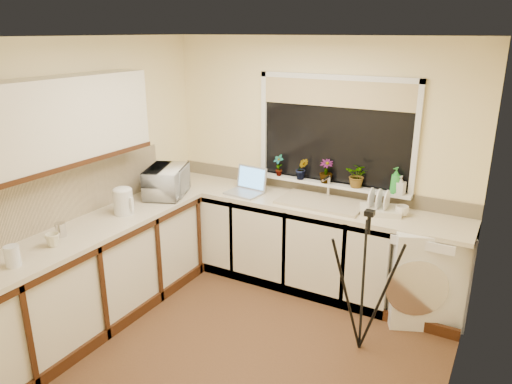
% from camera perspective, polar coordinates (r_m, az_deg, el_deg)
% --- Properties ---
extents(floor, '(3.20, 3.20, 0.00)m').
position_cam_1_polar(floor, '(4.27, -1.76, -17.28)').
color(floor, brown).
rests_on(floor, ground).
extents(ceiling, '(3.20, 3.20, 0.00)m').
position_cam_1_polar(ceiling, '(3.47, -2.17, 17.74)').
color(ceiling, white).
rests_on(ceiling, ground).
extents(wall_back, '(3.20, 0.00, 3.20)m').
position_cam_1_polar(wall_back, '(4.98, 6.97, 3.56)').
color(wall_back, '#FEE8A9').
rests_on(wall_back, ground).
extents(wall_front, '(3.20, 0.00, 3.20)m').
position_cam_1_polar(wall_front, '(2.64, -19.24, -11.38)').
color(wall_front, '#FEE8A9').
rests_on(wall_front, ground).
extents(wall_left, '(0.00, 3.00, 3.00)m').
position_cam_1_polar(wall_left, '(4.68, -19.01, 1.71)').
color(wall_left, '#FEE8A9').
rests_on(wall_left, ground).
extents(wall_right, '(0.00, 3.00, 3.00)m').
position_cam_1_polar(wall_right, '(3.23, 23.35, -6.24)').
color(wall_right, '#FEE8A9').
rests_on(wall_right, ground).
extents(base_cabinet_back, '(2.55, 0.60, 0.86)m').
position_cam_1_polar(base_cabinet_back, '(5.11, 1.95, -5.37)').
color(base_cabinet_back, silver).
rests_on(base_cabinet_back, floor).
extents(base_cabinet_left, '(0.54, 2.40, 0.86)m').
position_cam_1_polar(base_cabinet_left, '(4.57, -18.17, -9.36)').
color(base_cabinet_left, silver).
rests_on(base_cabinet_left, floor).
extents(worktop_back, '(3.20, 0.60, 0.04)m').
position_cam_1_polar(worktop_back, '(4.81, 5.45, -1.20)').
color(worktop_back, beige).
rests_on(worktop_back, base_cabinet_back).
extents(worktop_left, '(0.60, 2.40, 0.04)m').
position_cam_1_polar(worktop_left, '(4.39, -18.75, -4.14)').
color(worktop_left, beige).
rests_on(worktop_left, base_cabinet_left).
extents(upper_cabinet, '(0.28, 1.90, 0.70)m').
position_cam_1_polar(upper_cabinet, '(4.15, -22.89, 7.41)').
color(upper_cabinet, silver).
rests_on(upper_cabinet, wall_left).
extents(splashback_left, '(0.02, 2.40, 0.45)m').
position_cam_1_polar(splashback_left, '(4.52, -21.55, -0.51)').
color(splashback_left, beige).
rests_on(splashback_left, wall_left).
extents(splashback_back, '(3.20, 0.02, 0.14)m').
position_cam_1_polar(splashback_back, '(5.04, 6.80, 0.73)').
color(splashback_back, beige).
rests_on(splashback_back, wall_back).
extents(window_glass, '(1.50, 0.02, 1.00)m').
position_cam_1_polar(window_glass, '(4.82, 9.26, 6.94)').
color(window_glass, black).
rests_on(window_glass, wall_back).
extents(window_blind, '(1.50, 0.02, 0.25)m').
position_cam_1_polar(window_blind, '(4.74, 9.39, 11.33)').
color(window_blind, tan).
rests_on(window_blind, wall_back).
extents(windowsill, '(1.60, 0.14, 0.03)m').
position_cam_1_polar(windowsill, '(4.90, 8.73, 0.92)').
color(windowsill, white).
rests_on(windowsill, wall_back).
extents(sink, '(0.82, 0.46, 0.03)m').
position_cam_1_polar(sink, '(4.73, 7.68, -1.22)').
color(sink, tan).
rests_on(sink, worktop_back).
extents(faucet, '(0.03, 0.03, 0.24)m').
position_cam_1_polar(faucet, '(4.86, 8.52, 0.60)').
color(faucet, silver).
rests_on(faucet, worktop_back).
extents(washing_machine, '(0.81, 0.80, 0.89)m').
position_cam_1_polar(washing_machine, '(4.67, 19.15, -8.69)').
color(washing_machine, white).
rests_on(washing_machine, floor).
extents(laptop, '(0.38, 0.34, 0.26)m').
position_cam_1_polar(laptop, '(5.00, -1.01, 0.70)').
color(laptop, '#A3A4AB').
rests_on(laptop, worktop_back).
extents(kettle, '(0.18, 0.18, 0.23)m').
position_cam_1_polar(kettle, '(4.56, -15.32, -1.14)').
color(kettle, silver).
rests_on(kettle, worktop_left).
extents(dish_rack, '(0.42, 0.37, 0.05)m').
position_cam_1_polar(dish_rack, '(4.59, 14.35, -2.10)').
color(dish_rack, beige).
rests_on(dish_rack, worktop_back).
extents(tripod, '(0.71, 0.71, 1.21)m').
position_cam_1_polar(tripod, '(3.99, 12.58, -10.31)').
color(tripod, black).
rests_on(tripod, floor).
extents(glass_jug, '(0.11, 0.11, 0.15)m').
position_cam_1_polar(glass_jug, '(3.86, -26.68, -6.74)').
color(glass_jug, white).
rests_on(glass_jug, worktop_left).
extents(steel_jar, '(0.08, 0.08, 0.12)m').
position_cam_1_polar(steel_jar, '(4.25, -21.94, -4.12)').
color(steel_jar, silver).
rests_on(steel_jar, worktop_left).
extents(microwave, '(0.53, 0.62, 0.29)m').
position_cam_1_polar(microwave, '(4.97, -10.45, 1.21)').
color(microwave, silver).
rests_on(microwave, worktop_left).
extents(plant_a, '(0.14, 0.11, 0.22)m').
position_cam_1_polar(plant_a, '(5.05, 2.67, 3.15)').
color(plant_a, '#999999').
rests_on(plant_a, windowsill).
extents(plant_b, '(0.15, 0.14, 0.22)m').
position_cam_1_polar(plant_b, '(4.94, 5.40, 2.73)').
color(plant_b, '#999999').
rests_on(plant_b, windowsill).
extents(plant_c, '(0.16, 0.16, 0.23)m').
position_cam_1_polar(plant_c, '(4.86, 8.23, 2.43)').
color(plant_c, '#999999').
rests_on(plant_c, windowsill).
extents(plant_d, '(0.23, 0.20, 0.24)m').
position_cam_1_polar(plant_d, '(4.76, 11.85, 1.93)').
color(plant_d, '#999999').
rests_on(plant_d, windowsill).
extents(soap_bottle_green, '(0.12, 0.12, 0.25)m').
position_cam_1_polar(soap_bottle_green, '(4.67, 16.07, 1.30)').
color(soap_bottle_green, green).
rests_on(soap_bottle_green, windowsill).
extents(soap_bottle_clear, '(0.09, 0.09, 0.18)m').
position_cam_1_polar(soap_bottle_clear, '(4.66, 16.62, 0.77)').
color(soap_bottle_clear, '#999999').
rests_on(soap_bottle_clear, windowsill).
extents(cup_back, '(0.15, 0.15, 0.10)m').
position_cam_1_polar(cup_back, '(4.57, 16.75, -2.14)').
color(cup_back, white).
rests_on(cup_back, worktop_back).
extents(cup_left, '(0.14, 0.14, 0.10)m').
position_cam_1_polar(cup_left, '(4.09, -22.76, -5.21)').
color(cup_left, beige).
rests_on(cup_left, worktop_left).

